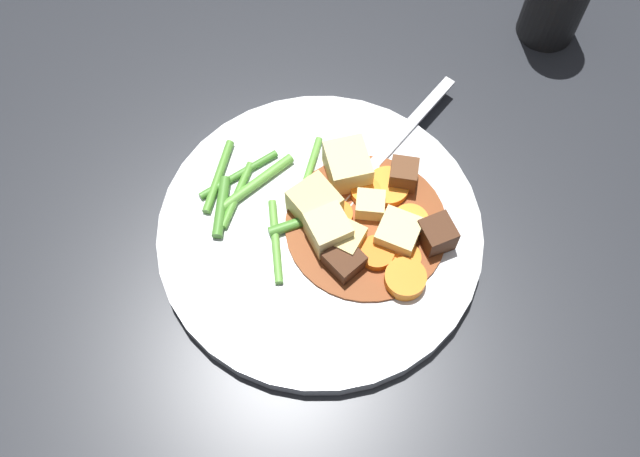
{
  "coord_description": "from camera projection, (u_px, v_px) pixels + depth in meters",
  "views": [
    {
      "loc": [
        0.07,
        -0.25,
        0.54
      ],
      "look_at": [
        0.0,
        0.0,
        0.02
      ],
      "focal_mm": 39.82,
      "sensor_mm": 36.0,
      "label": 1
    }
  ],
  "objects": [
    {
      "name": "potato_chunk_2",
      "position": [
        328.0,
        231.0,
        0.56
      ],
      "size": [
        0.04,
        0.04,
        0.03
      ],
      "primitive_type": "cube",
      "rotation": [
        0.0,
        0.0,
        2.31
      ],
      "color": "#EAD68C",
      "rests_on": "dinner_plate"
    },
    {
      "name": "green_bean_1",
      "position": [
        256.0,
        183.0,
        0.6
      ],
      "size": [
        0.05,
        0.07,
        0.01
      ],
      "primitive_type": "cylinder",
      "rotation": [
        0.0,
        1.57,
        4.14
      ],
      "color": "#66AD42",
      "rests_on": "dinner_plate"
    },
    {
      "name": "potato_chunk_5",
      "position": [
        315.0,
        204.0,
        0.58
      ],
      "size": [
        0.05,
        0.05,
        0.03
      ],
      "primitive_type": "cube",
      "rotation": [
        0.0,
        0.0,
        4.08
      ],
      "color": "#E5CC7A",
      "rests_on": "dinner_plate"
    },
    {
      "name": "meat_chunk_1",
      "position": [
        344.0,
        261.0,
        0.56
      ],
      "size": [
        0.04,
        0.04,
        0.02
      ],
      "primitive_type": "cube",
      "rotation": [
        0.0,
        0.0,
        2.59
      ],
      "color": "#4C2B19",
      "rests_on": "dinner_plate"
    },
    {
      "name": "green_bean_4",
      "position": [
        310.0,
        169.0,
        0.6
      ],
      "size": [
        0.01,
        0.06,
        0.01
      ],
      "primitive_type": "cylinder",
      "rotation": [
        0.0,
        1.57,
        4.74
      ],
      "color": "#66AD42",
      "rests_on": "dinner_plate"
    },
    {
      "name": "potato_chunk_1",
      "position": [
        370.0,
        205.0,
        0.58
      ],
      "size": [
        0.03,
        0.03,
        0.02
      ],
      "primitive_type": "cube",
      "rotation": [
        0.0,
        0.0,
        4.9
      ],
      "color": "#EAD68C",
      "rests_on": "dinner_plate"
    },
    {
      "name": "ground_plane",
      "position": [
        320.0,
        237.0,
        0.6
      ],
      "size": [
        3.0,
        3.0,
        0.0
      ],
      "primitive_type": "plane",
      "color": "#26282D"
    },
    {
      "name": "carrot_slice_1",
      "position": [
        376.0,
        254.0,
        0.57
      ],
      "size": [
        0.03,
        0.03,
        0.01
      ],
      "primitive_type": "cylinder",
      "rotation": [
        0.0,
        0.0,
        1.37
      ],
      "color": "orange",
      "rests_on": "dinner_plate"
    },
    {
      "name": "carrot_slice_6",
      "position": [
        388.0,
        187.0,
        0.59
      ],
      "size": [
        0.04,
        0.04,
        0.01
      ],
      "primitive_type": "cylinder",
      "rotation": [
        0.0,
        0.0,
        1.42
      ],
      "color": "orange",
      "rests_on": "dinner_plate"
    },
    {
      "name": "carrot_slice_2",
      "position": [
        366.0,
        193.0,
        0.59
      ],
      "size": [
        0.03,
        0.03,
        0.01
      ],
      "primitive_type": "cylinder",
      "rotation": [
        0.0,
        0.0,
        4.28
      ],
      "color": "orange",
      "rests_on": "dinner_plate"
    },
    {
      "name": "carrot_slice_0",
      "position": [
        403.0,
        259.0,
        0.56
      ],
      "size": [
        0.03,
        0.03,
        0.01
      ],
      "primitive_type": "cylinder",
      "rotation": [
        0.0,
        0.0,
        6.08
      ],
      "color": "orange",
      "rests_on": "dinner_plate"
    },
    {
      "name": "carrot_slice_3",
      "position": [
        410.0,
        223.0,
        0.58
      ],
      "size": [
        0.04,
        0.04,
        0.01
      ],
      "primitive_type": "cylinder",
      "rotation": [
        0.0,
        0.0,
        3.48
      ],
      "color": "orange",
      "rests_on": "dinner_plate"
    },
    {
      "name": "dinner_plate",
      "position": [
        320.0,
        233.0,
        0.59
      ],
      "size": [
        0.27,
        0.27,
        0.02
      ],
      "primitive_type": "cylinder",
      "color": "white",
      "rests_on": "ground_plane"
    },
    {
      "name": "stew_sauce",
      "position": [
        366.0,
        226.0,
        0.58
      ],
      "size": [
        0.13,
        0.13,
        0.0
      ],
      "primitive_type": "cylinder",
      "color": "brown",
      "rests_on": "dinner_plate"
    },
    {
      "name": "carrot_slice_5",
      "position": [
        337.0,
        216.0,
        0.58
      ],
      "size": [
        0.03,
        0.03,
        0.01
      ],
      "primitive_type": "cylinder",
      "rotation": [
        0.0,
        0.0,
        3.18
      ],
      "color": "orange",
      "rests_on": "dinner_plate"
    },
    {
      "name": "green_bean_3",
      "position": [
        237.0,
        195.0,
        0.59
      ],
      "size": [
        0.01,
        0.06,
        0.01
      ],
      "primitive_type": "cylinder",
      "rotation": [
        0.0,
        1.57,
        4.68
      ],
      "color": "#599E38",
      "rests_on": "dinner_plate"
    },
    {
      "name": "potato_chunk_3",
      "position": [
        398.0,
        234.0,
        0.57
      ],
      "size": [
        0.04,
        0.04,
        0.02
      ],
      "primitive_type": "cube",
      "rotation": [
        0.0,
        0.0,
        3.02
      ],
      "color": "#EAD68C",
      "rests_on": "dinner_plate"
    },
    {
      "name": "potato_chunk_4",
      "position": [
        347.0,
        166.0,
        0.59
      ],
      "size": [
        0.05,
        0.05,
        0.03
      ],
      "primitive_type": "cube",
      "rotation": [
        0.0,
        0.0,
        3.67
      ],
      "color": "#EAD68C",
      "rests_on": "dinner_plate"
    },
    {
      "name": "green_bean_2",
      "position": [
        276.0,
        241.0,
        0.57
      ],
      "size": [
        0.03,
        0.07,
        0.01
      ],
      "primitive_type": "cylinder",
      "rotation": [
        0.0,
        1.57,
        5.1
      ],
      "color": "#66AD42",
      "rests_on": "dinner_plate"
    },
    {
      "name": "meat_chunk_0",
      "position": [
        403.0,
        175.0,
        0.59
      ],
      "size": [
        0.02,
        0.02,
        0.03
      ],
      "primitive_type": "cube",
      "rotation": [
        0.0,
        0.0,
        0.12
      ],
      "color": "brown",
      "rests_on": "dinner_plate"
    },
    {
      "name": "green_bean_7",
      "position": [
        221.0,
        207.0,
        0.58
      ],
      "size": [
        0.02,
        0.06,
        0.01
      ],
      "primitive_type": "cylinder",
      "rotation": [
        0.0,
        1.57,
        4.93
      ],
      "color": "#4C8E33",
      "rests_on": "dinner_plate"
    },
    {
      "name": "potato_chunk_0",
      "position": [
        347.0,
        240.0,
        0.56
      ],
      "size": [
        0.03,
        0.03,
        0.02
      ],
      "primitive_type": "cube",
      "rotation": [
        0.0,
        0.0,
        1.36
      ],
      "color": "#E5CC7A",
      "rests_on": "dinner_plate"
    },
    {
      "name": "meat_chunk_2",
      "position": [
        437.0,
        235.0,
        0.56
      ],
      "size": [
        0.04,
        0.04,
        0.02
      ],
      "primitive_type": "cube",
      "rotation": [
        0.0,
        0.0,
        0.68
      ],
      "color": "#4C2B19",
      "rests_on": "dinner_plate"
    },
    {
      "name": "green_bean_6",
      "position": [
        303.0,
        219.0,
        0.58
      ],
      "size": [
        0.05,
        0.04,
        0.01
      ],
      "primitive_type": "cylinder",
      "rotation": [
        0.0,
        1.57,
        3.78
      ],
      "color": "#4C8E33",
      "rests_on": "dinner_plate"
    },
    {
      "name": "green_bean_0",
      "position": [
        239.0,
        175.0,
        0.6
      ],
      "size": [
        0.05,
        0.06,
        0.01
      ],
      "primitive_type": "cylinder",
      "rotation": [
        0.0,
        1.57,
        4.03
      ],
      "color": "#4C8E33",
      "rests_on": "dinner_plate"
    },
    {
      "name": "fork",
      "position": [
        389.0,
        148.0,
        0.61
      ],
      "size": [
        0.08,
        0.17,
        0.0
      ],
      "color": "silver",
      "rests_on": "dinner_plate"
    },
    {
      "name": "green_bean_5",
      "position": [
        218.0,
        176.0,
        0.6
      ],
      "size": [
        0.01,
        0.07,
        0.01
      ],
      "primitive_type": "cylinder",
      "rotation": [
        0.0,
        1.57,
        4.77
      ],
      "color": "#599E38",
      "rests_on": "dinner_plate"
    },
    {
      "name": "carrot_slice_4",
      "position": [
        405.0,
        279.0,
        0.55
      ],
      "size": [
        0.05,
        0.05,
        0.01
      ],
      "primitive_type": "cylinder",
      "rotation": [
        0.0,
        0.0,
        3.94
      ],
      "color": "orange",
      "rests_on": "dinner_plate"
    }
  ]
}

